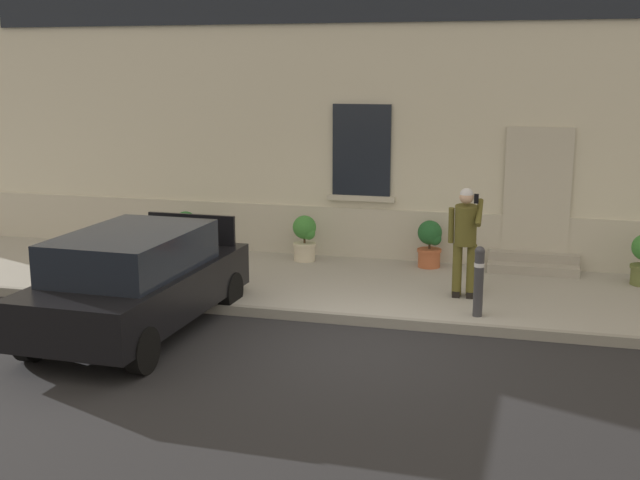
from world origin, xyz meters
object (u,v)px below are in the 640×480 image
Objects in this scene: bollard_far_left at (209,261)px; planter_terracotta at (430,243)px; person_on_phone at (465,236)px; planter_charcoal at (186,232)px; planter_cream at (305,237)px; hatchback_car_black at (138,280)px; bollard_near_person at (479,279)px.

planter_terracotta is at bearing 41.79° from bollard_far_left.
person_on_phone is 2.04× the size of planter_charcoal.
bollard_far_left is at bearing -106.57° from planter_cream.
planter_charcoal is (-1.53, 2.52, -0.11)m from bollard_far_left.
person_on_phone is at bearing -16.38° from planter_charcoal.
hatchback_car_black is at bearing -128.93° from planter_terracotta.
hatchback_car_black is 5.01m from person_on_phone.
bollard_near_person is at bearing 0.00° from bollard_far_left.
hatchback_car_black is at bearing -161.01° from bollard_near_person.
hatchback_car_black reaches higher than planter_cream.
planter_charcoal and planter_terracotta have the same top height.
planter_charcoal is 1.00× the size of planter_terracotta.
bollard_far_left reaches higher than planter_charcoal.
planter_terracotta is (-0.78, 1.87, -0.55)m from person_on_phone.
bollard_near_person is (4.61, 1.59, -0.08)m from hatchback_car_black.
person_on_phone reaches higher than bollard_near_person.
person_on_phone is at bearing 107.52° from bollard_near_person.
bollard_near_person reaches higher than planter_charcoal.
bollard_near_person is 1.00× the size of bollard_far_left.
hatchback_car_black is at bearing -133.20° from person_on_phone.
planter_cream is at bearing 73.43° from bollard_far_left.
bollard_near_person is 1.22× the size of planter_charcoal.
bollard_near_person is at bearing -69.06° from planter_terracotta.
planter_terracotta is (2.33, 0.11, 0.00)m from planter_cream.
planter_charcoal is at bearing 121.23° from bollard_far_left.
planter_charcoal is 1.00× the size of planter_cream.
person_on_phone is 3.61m from planter_cream.
bollard_far_left is at bearing 75.44° from hatchback_car_black.
planter_terracotta is (3.13, 2.79, -0.11)m from bollard_far_left.
bollard_far_left is 1.22× the size of planter_terracotta.
planter_charcoal is at bearing 105.20° from hatchback_car_black.
planter_charcoal is at bearing -176.62° from planter_terracotta.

